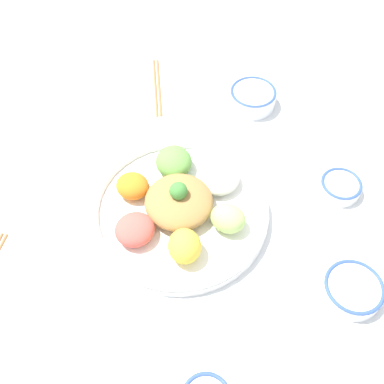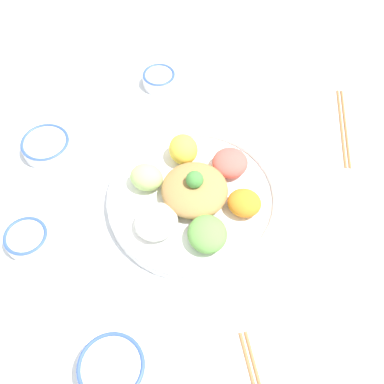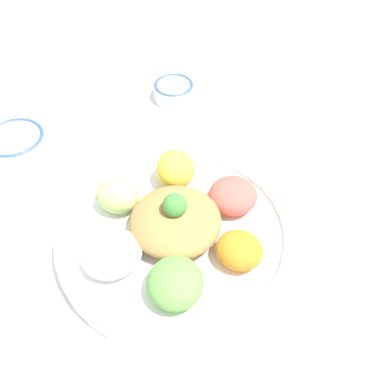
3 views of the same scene
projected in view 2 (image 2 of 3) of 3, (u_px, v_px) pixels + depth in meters
ground_plane at (182, 194)px, 0.99m from camera, size 2.40×2.40×0.00m
salad_platter at (194, 195)px, 0.95m from camera, size 0.37×0.37×0.10m
sauce_bowl_red at (46, 145)px, 1.03m from camera, size 0.11×0.11×0.03m
rice_bowl_blue at (112, 369)px, 0.76m from camera, size 0.12×0.12×0.05m
sauce_bowl_dark at (27, 238)px, 0.90m from camera, size 0.09×0.09×0.03m
rice_bowl_plain at (159, 79)px, 1.15m from camera, size 0.08×0.08×0.04m
chopsticks_pair_near at (344, 127)px, 1.09m from camera, size 0.08×0.24×0.01m
serving_spoon_main at (51, 308)px, 0.84m from camera, size 0.12×0.09×0.01m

